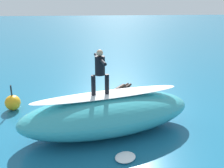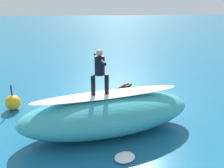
{
  "view_description": "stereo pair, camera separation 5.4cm",
  "coord_description": "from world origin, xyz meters",
  "px_view_note": "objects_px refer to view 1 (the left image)",
  "views": [
    {
      "loc": [
        0.97,
        11.69,
        5.09
      ],
      "look_at": [
        0.0,
        0.41,
        1.25
      ],
      "focal_mm": 42.14,
      "sensor_mm": 36.0,
      "label": 1
    },
    {
      "loc": [
        0.92,
        11.69,
        5.09
      ],
      "look_at": [
        0.0,
        0.41,
        1.25
      ],
      "focal_mm": 42.14,
      "sensor_mm": 36.0,
      "label": 2
    }
  ],
  "objects_px": {
    "surfer_riding": "(100,69)",
    "surfer_paddling": "(121,88)",
    "surfboard_paddling": "(120,92)",
    "buoy_marker": "(13,103)",
    "surfboard_riding": "(100,95)"
  },
  "relations": [
    {
      "from": "surfer_riding",
      "to": "surfer_paddling",
      "type": "bearing_deg",
      "value": -117.0
    },
    {
      "from": "surfboard_paddling",
      "to": "buoy_marker",
      "type": "height_order",
      "value": "buoy_marker"
    },
    {
      "from": "surfer_riding",
      "to": "surfboard_paddling",
      "type": "distance_m",
      "value": 5.17
    },
    {
      "from": "surfboard_riding",
      "to": "buoy_marker",
      "type": "relative_size",
      "value": 1.75
    },
    {
      "from": "surfer_riding",
      "to": "surfer_paddling",
      "type": "height_order",
      "value": "surfer_riding"
    },
    {
      "from": "surfboard_paddling",
      "to": "surfer_paddling",
      "type": "bearing_deg",
      "value": 180.0
    },
    {
      "from": "surfboard_paddling",
      "to": "buoy_marker",
      "type": "distance_m",
      "value": 5.54
    },
    {
      "from": "surfboard_riding",
      "to": "surfboard_paddling",
      "type": "xyz_separation_m",
      "value": [
        -1.24,
        -4.34,
        -1.51
      ]
    },
    {
      "from": "surfboard_riding",
      "to": "surfer_paddling",
      "type": "xyz_separation_m",
      "value": [
        -1.32,
        -4.45,
        -1.33
      ]
    },
    {
      "from": "surfer_riding",
      "to": "surfer_paddling",
      "type": "relative_size",
      "value": 1.06
    },
    {
      "from": "surfer_riding",
      "to": "surfboard_paddling",
      "type": "bearing_deg",
      "value": -116.45
    },
    {
      "from": "surfer_paddling",
      "to": "buoy_marker",
      "type": "relative_size",
      "value": 1.32
    },
    {
      "from": "surfer_paddling",
      "to": "buoy_marker",
      "type": "height_order",
      "value": "buoy_marker"
    },
    {
      "from": "surfboard_riding",
      "to": "surfer_paddling",
      "type": "bearing_deg",
      "value": -117.0
    },
    {
      "from": "surfer_riding",
      "to": "buoy_marker",
      "type": "xyz_separation_m",
      "value": [
        3.98,
        -2.52,
        -2.22
      ]
    }
  ]
}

